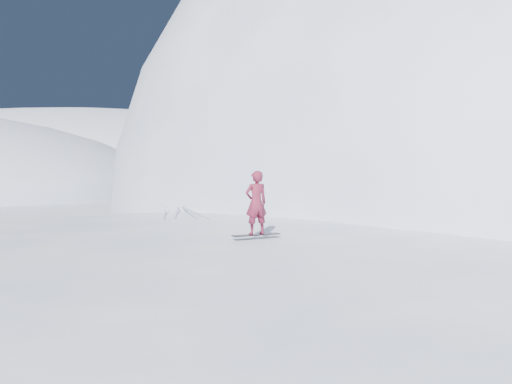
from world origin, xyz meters
TOP-DOWN VIEW (x-y plane):
  - ground at (0.00, 0.00)m, footprint 400.00×400.00m
  - near_ridge at (1.00, 3.00)m, footprint 36.00×28.00m
  - summit_peak at (22.00, 26.00)m, footprint 60.00×56.00m
  - peak_shoulder at (10.00, 20.00)m, footprint 28.00×24.00m
  - far_ridge_c at (-40.00, 110.00)m, footprint 140.00×90.00m
  - wind_bumps at (-0.56, 2.12)m, footprint 16.00×14.40m
  - snowboard at (2.65, -0.65)m, footprint 1.33×0.79m
  - snowboarder at (2.65, -0.65)m, footprint 0.73×0.63m
  - board_tracks at (-0.29, 5.84)m, footprint 2.66×5.96m

SIDE VIEW (x-z plane):
  - ground at x=0.00m, z-range 0.00..0.00m
  - near_ridge at x=1.00m, z-range -2.40..2.40m
  - summit_peak at x=22.00m, z-range -28.00..28.00m
  - peak_shoulder at x=10.00m, z-range -9.00..9.00m
  - far_ridge_c at x=-40.00m, z-range -18.00..18.00m
  - wind_bumps at x=-0.56m, z-range -0.50..0.50m
  - snowboard at x=2.65m, z-range 2.40..2.42m
  - board_tracks at x=-0.29m, z-range 2.40..2.44m
  - snowboarder at x=2.65m, z-range 2.42..4.11m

